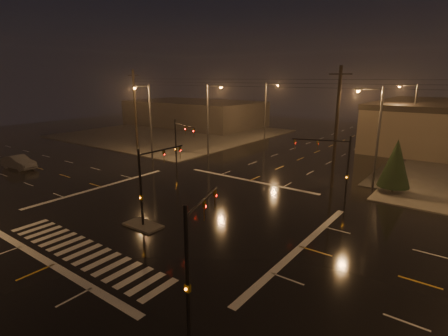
{
  "coord_description": "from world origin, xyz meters",
  "views": [
    {
      "loc": [
        19.42,
        -19.99,
        10.87
      ],
      "look_at": [
        1.38,
        4.42,
        3.0
      ],
      "focal_mm": 28.0,
      "sensor_mm": 36.0,
      "label": 1
    }
  ],
  "objects": [
    {
      "name": "sidewalk_nw",
      "position": [
        -30.0,
        30.0,
        0.06
      ],
      "size": [
        36.0,
        36.0,
        0.12
      ],
      "primitive_type": "cube",
      "color": "#46433E",
      "rests_on": "ground"
    },
    {
      "name": "crosswalk",
      "position": [
        0.0,
        -9.0,
        0.01
      ],
      "size": [
        15.0,
        2.6,
        0.01
      ],
      "primitive_type": "cube",
      "color": "beige",
      "rests_on": "ground"
    },
    {
      "name": "ground",
      "position": [
        0.0,
        0.0,
        0.0
      ],
      "size": [
        140.0,
        140.0,
        0.0
      ],
      "primitive_type": "plane",
      "color": "black",
      "rests_on": "ground"
    },
    {
      "name": "commercial_block",
      "position": [
        -35.0,
        42.0,
        2.8
      ],
      "size": [
        30.0,
        18.0,
        5.6
      ],
      "primitive_type": "cube",
      "color": "#3E3837",
      "rests_on": "ground"
    },
    {
      "name": "conifer_0",
      "position": [
        13.41,
        15.61,
        3.01
      ],
      "size": [
        2.96,
        2.96,
        5.32
      ],
      "color": "black",
      "rests_on": "ground"
    },
    {
      "name": "streetlight_1",
      "position": [
        -11.18,
        18.0,
        5.8
      ],
      "size": [
        2.77,
        0.32,
        10.0
      ],
      "color": "#38383A",
      "rests_on": "ground"
    },
    {
      "name": "car_crossing",
      "position": [
        -25.57,
        -1.56,
        0.84
      ],
      "size": [
        5.25,
        2.33,
        1.67
      ],
      "primitive_type": "imported",
      "rotation": [
        0.0,
        0.0,
        1.68
      ],
      "color": "#585A60",
      "rests_on": "ground"
    },
    {
      "name": "streetlight_3",
      "position": [
        11.18,
        16.0,
        5.8
      ],
      "size": [
        2.77,
        0.32,
        10.0
      ],
      "color": "#38383A",
      "rests_on": "ground"
    },
    {
      "name": "signal_mast_se",
      "position": [
        10.23,
        -9.75,
        3.71
      ],
      "size": [
        1.55,
        3.87,
        6.0
      ],
      "color": "black",
      "rests_on": "ground"
    },
    {
      "name": "stop_bar_near",
      "position": [
        0.0,
        -11.0,
        0.01
      ],
      "size": [
        16.0,
        0.5,
        0.01
      ],
      "primitive_type": "cube",
      "color": "beige",
      "rests_on": "ground"
    },
    {
      "name": "signal_mast_ne",
      "position": [
        9.5,
        10.14,
        3.79
      ],
      "size": [
        4.84,
        1.86,
        6.0
      ],
      "color": "black",
      "rests_on": "ground"
    },
    {
      "name": "stop_bar_far",
      "position": [
        0.0,
        11.0,
        0.01
      ],
      "size": [
        16.0,
        0.5,
        0.01
      ],
      "primitive_type": "cube",
      "color": "beige",
      "rests_on": "ground"
    },
    {
      "name": "utility_pole_0",
      "position": [
        -22.0,
        14.0,
        6.13
      ],
      "size": [
        2.2,
        0.32,
        12.0
      ],
      "color": "black",
      "rests_on": "ground"
    },
    {
      "name": "streetlight_2",
      "position": [
        -11.18,
        34.0,
        5.8
      ],
      "size": [
        2.77,
        0.32,
        10.0
      ],
      "color": "#38383A",
      "rests_on": "ground"
    },
    {
      "name": "streetlight_4",
      "position": [
        11.18,
        36.0,
        5.8
      ],
      "size": [
        2.77,
        0.32,
        10.0
      ],
      "color": "#38383A",
      "rests_on": "ground"
    },
    {
      "name": "signal_mast_median",
      "position": [
        0.0,
        -3.07,
        3.75
      ],
      "size": [
        0.25,
        4.59,
        6.0
      ],
      "color": "black",
      "rests_on": "ground"
    },
    {
      "name": "median_island",
      "position": [
        0.0,
        -4.0,
        0.07
      ],
      "size": [
        3.0,
        1.6,
        0.15
      ],
      "primitive_type": "cube",
      "color": "#46433E",
      "rests_on": "ground"
    },
    {
      "name": "utility_pole_1",
      "position": [
        8.0,
        14.0,
        6.13
      ],
      "size": [
        2.2,
        0.32,
        12.0
      ],
      "color": "black",
      "rests_on": "ground"
    },
    {
      "name": "signal_mast_nw",
      "position": [
        -9.5,
        10.14,
        3.79
      ],
      "size": [
        4.84,
        1.86,
        6.0
      ],
      "color": "black",
      "rests_on": "ground"
    },
    {
      "name": "streetlight_5",
      "position": [
        -16.0,
        11.18,
        5.8
      ],
      "size": [
        0.32,
        2.77,
        10.0
      ],
      "color": "#38383A",
      "rests_on": "ground"
    }
  ]
}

